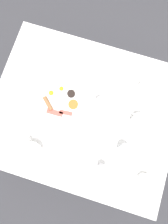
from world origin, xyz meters
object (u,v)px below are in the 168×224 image
fork_spare (69,51)px  teacup_with_saucer_left (144,87)px  water_glass_tall (124,150)px  pepper_grinder (99,100)px  teacup_with_saucer_right (144,180)px  spoon_for_tea (87,148)px  salt_grinder (102,168)px  napkin_folded (35,46)px  knife_by_plate (17,92)px  breakfast_plate (61,101)px  fork_by_plate (93,76)px  teapot_near (33,150)px  teapot_far (139,121)px

fork_spare → teacup_with_saucer_left: bearing=-100.4°
water_glass_tall → pepper_grinder: bearing=42.1°
teacup_with_saucer_right → pepper_grinder: pepper_grinder is taller
teacup_with_saucer_right → spoon_for_tea: size_ratio=0.87×
salt_grinder → fork_spare: 0.80m
napkin_folded → spoon_for_tea: (-0.55, -0.54, -0.00)m
teacup_with_saucer_right → knife_by_plate: 0.97m
salt_grinder → teacup_with_saucer_right: bearing=-88.7°
teacup_with_saucer_left → knife_by_plate: teacup_with_saucer_left is taller
pepper_grinder → breakfast_plate: bearing=106.0°
breakfast_plate → water_glass_tall: bearing=-111.4°
water_glass_tall → spoon_for_tea: bearing=103.8°
teacup_with_saucer_left → fork_by_plate: 0.34m
knife_by_plate → napkin_folded: bearing=-0.2°
teacup_with_saucer_left → fork_spare: (0.10, 0.55, -0.02)m
teapot_near → pepper_grinder: 0.51m
napkin_folded → spoon_for_tea: 0.77m
napkin_folded → spoon_for_tea: bearing=-135.3°
teapot_near → teapot_far: size_ratio=0.89×
teapot_near → fork_spare: (0.70, 0.00, -0.05)m
teapot_far → napkin_folded: teapot_far is taller
breakfast_plate → salt_grinder: bearing=-131.1°
breakfast_plate → spoon_for_tea: size_ratio=1.93×
teapot_near → water_glass_tall: size_ratio=1.30×
fork_spare → breakfast_plate: bearing=-170.3°
teapot_near → teacup_with_saucer_left: (0.59, -0.55, -0.02)m
breakfast_plate → fork_spare: (0.35, 0.06, -0.01)m
salt_grinder → spoon_for_tea: salt_grinder is taller
spoon_for_tea → fork_by_plate: bearing=12.4°
fork_by_plate → teacup_with_saucer_left: bearing=-86.5°
breakfast_plate → fork_by_plate: breakfast_plate is taller
knife_by_plate → teapot_near: bearing=-143.1°
salt_grinder → fork_spare: (0.67, 0.43, -0.05)m
spoon_for_tea → fork_spare: bearing=27.8°
knife_by_plate → teapot_far: bearing=-86.8°
fork_by_plate → teacup_with_saucer_right: bearing=-138.3°
spoon_for_tea → fork_spare: 0.66m
teapot_far → pepper_grinder: size_ratio=1.64×
teapot_near → knife_by_plate: size_ratio=0.89×
teacup_with_saucer_left → water_glass_tall: water_glass_tall is taller
teacup_with_saucer_left → napkin_folded: (0.06, 0.78, -0.02)m
teacup_with_saucer_left → water_glass_tall: 0.43m
breakfast_plate → teacup_with_saucer_right: bearing=-116.5°
teapot_far → teacup_with_saucer_right: teapot_far is taller
pepper_grinder → teapot_near: bearing=144.5°
napkin_folded → knife_by_plate: 0.34m
fork_by_plate → spoon_for_tea: bearing=-167.6°
teacup_with_saucer_right → fork_by_plate: (0.54, 0.48, -0.02)m
teacup_with_saucer_left → knife_by_plate: (-0.28, 0.78, -0.02)m
teapot_far → water_glass_tall: (-0.20, 0.05, 0.01)m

